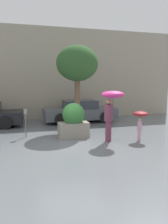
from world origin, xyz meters
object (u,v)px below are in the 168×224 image
person_adult (111,104)px  person_child (140,117)px  planter_box (73,120)px  parked_car_near (80,112)px  parking_meter (25,117)px  street_tree (77,64)px

person_adult → person_child: bearing=15.1°
planter_box → parked_car_near: size_ratio=0.35×
person_adult → parked_car_near: bearing=112.9°
person_adult → parking_meter: size_ratio=1.70×
planter_box → street_tree: size_ratio=0.36×
person_child → street_tree: (-2.04, 2.88, 2.35)m
parking_meter → planter_box: bearing=-16.2°
person_child → parked_car_near: 5.15m
parked_car_near → parking_meter: (-3.29, -3.16, 0.27)m
person_child → parked_car_near: size_ratio=0.28×
parking_meter → parked_car_near: bearing=43.8°
person_adult → street_tree: (-0.77, 2.74, 1.77)m
person_child → street_tree: 4.24m
person_child → parking_meter: parking_meter is taller
parked_car_near → parking_meter: 4.57m
person_adult → parked_car_near: size_ratio=0.47×
parked_car_near → street_tree: bearing=161.1°
person_adult → person_child: (1.27, -0.14, -0.58)m
planter_box → parking_meter: size_ratio=1.25×
person_child → planter_box: bearing=109.1°
planter_box → person_child: 2.89m
planter_box → person_adult: bearing=-38.0°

